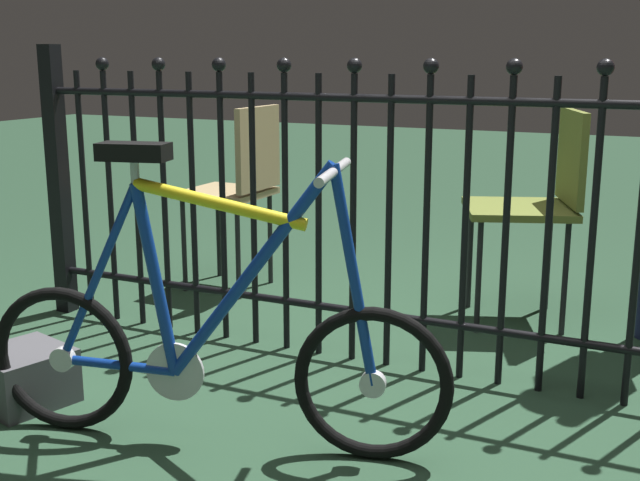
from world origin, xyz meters
TOP-DOWN VIEW (x-y plane):
  - ground_plane at (0.00, 0.00)m, footprint 20.00×20.00m
  - iron_fence at (-0.07, 0.56)m, footprint 3.29×0.07m
  - bicycle at (-0.32, -0.25)m, footprint 1.38×0.47m
  - chair_olive at (0.33, 1.31)m, footprint 0.56×0.56m
  - chair_tan at (-1.07, 1.20)m, footprint 0.39×0.39m
  - display_crate at (-1.04, -0.27)m, footprint 0.33×0.33m

SIDE VIEW (x-z plane):
  - ground_plane at x=0.00m, z-range 0.00..0.00m
  - display_crate at x=-1.04m, z-range 0.00..0.18m
  - bicycle at x=-0.32m, z-range -0.13..0.76m
  - chair_tan at x=-1.07m, z-range 0.10..0.99m
  - chair_olive at x=0.33m, z-range 0.11..1.02m
  - iron_fence at x=-0.07m, z-range 0.00..1.18m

